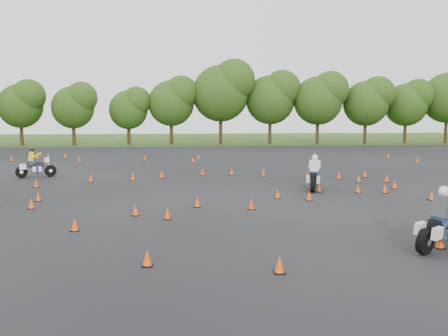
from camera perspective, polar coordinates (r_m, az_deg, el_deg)
ground at (r=22.91m, az=0.86°, el=-4.13°), size 140.00×140.00×0.00m
asphalt_pad at (r=28.80m, az=-0.34°, el=-1.91°), size 62.00×62.00×0.00m
treeline at (r=58.15m, az=1.06°, el=6.94°), size 86.65×32.26×11.10m
traffic_cones at (r=27.75m, az=-0.44°, el=-1.76°), size 36.22×33.36×0.45m
rider_grey at (r=16.77m, az=23.49°, el=-5.17°), size 2.58×2.14×2.00m
rider_yellow at (r=33.82m, az=-20.71°, el=0.57°), size 2.59×1.49×1.91m
rider_white at (r=27.16m, az=10.21°, el=-0.48°), size 1.48×2.61×1.92m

